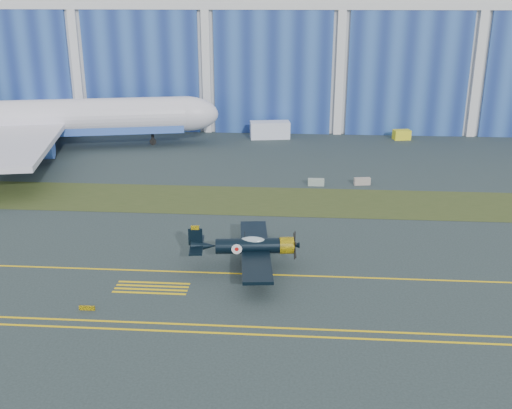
# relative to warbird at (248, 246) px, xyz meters

# --- Properties ---
(ground) EXTENTS (260.00, 260.00, 0.00)m
(ground) POSITION_rel_warbird_xyz_m (10.49, 3.63, -2.01)
(ground) COLOR #2C3A3C
(ground) RESTS_ON ground
(grass_median) EXTENTS (260.00, 10.00, 0.02)m
(grass_median) POSITION_rel_warbird_xyz_m (10.49, 17.63, -1.99)
(grass_median) COLOR #475128
(grass_median) RESTS_ON ground
(hangar) EXTENTS (220.00, 45.70, 30.00)m
(hangar) POSITION_rel_warbird_xyz_m (10.49, 75.41, 12.95)
(hangar) COLOR silver
(hangar) RESTS_ON ground
(taxiway_centreline) EXTENTS (200.00, 0.20, 0.02)m
(taxiway_centreline) POSITION_rel_warbird_xyz_m (10.49, -1.37, -2.00)
(taxiway_centreline) COLOR yellow
(taxiway_centreline) RESTS_ON ground
(edge_line_near) EXTENTS (80.00, 0.20, 0.02)m
(edge_line_near) POSITION_rel_warbird_xyz_m (10.49, -10.87, -2.00)
(edge_line_near) COLOR yellow
(edge_line_near) RESTS_ON ground
(edge_line_far) EXTENTS (80.00, 0.20, 0.02)m
(edge_line_far) POSITION_rel_warbird_xyz_m (10.49, -9.87, -2.00)
(edge_line_far) COLOR yellow
(edge_line_far) RESTS_ON ground
(hold_short_ladder) EXTENTS (6.00, 2.40, 0.02)m
(hold_short_ladder) POSITION_rel_warbird_xyz_m (-7.51, -4.47, -2.00)
(hold_short_ladder) COLOR yellow
(hold_short_ladder) RESTS_ON ground
(guard_board_left) EXTENTS (1.20, 0.15, 0.35)m
(guard_board_left) POSITION_rel_warbird_xyz_m (-11.51, -8.37, -1.83)
(guard_board_left) COLOR yellow
(guard_board_left) RESTS_ON ground
(warbird) EXTENTS (12.00, 13.96, 3.82)m
(warbird) POSITION_rel_warbird_xyz_m (0.00, 0.00, 0.00)
(warbird) COLOR black
(warbird) RESTS_ON ground
(jetliner) EXTENTS (70.57, 63.56, 21.21)m
(jetliner) POSITION_rel_warbird_xyz_m (-35.18, 39.44, 8.59)
(jetliner) COLOR silver
(jetliner) RESTS_ON ground
(shipping_container) EXTENTS (6.69, 3.54, 2.76)m
(shipping_container) POSITION_rel_warbird_xyz_m (-0.68, 48.94, -0.63)
(shipping_container) COLOR silver
(shipping_container) RESTS_ON ground
(tug) EXTENTS (2.94, 2.16, 1.55)m
(tug) POSITION_rel_warbird_xyz_m (20.75, 49.67, -1.23)
(tug) COLOR yellow
(tug) RESTS_ON ground
(barrier_a) EXTENTS (2.00, 0.60, 0.90)m
(barrier_a) POSITION_rel_warbird_xyz_m (6.37, 23.84, -1.56)
(barrier_a) COLOR #8A9D95
(barrier_a) RESTS_ON ground
(barrier_b) EXTENTS (2.07, 0.91, 0.90)m
(barrier_b) POSITION_rel_warbird_xyz_m (12.09, 24.61, -1.56)
(barrier_b) COLOR #9F958D
(barrier_b) RESTS_ON ground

